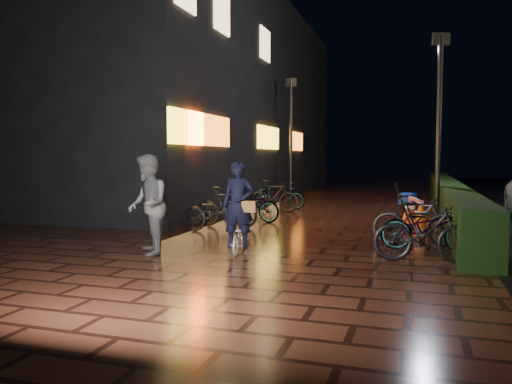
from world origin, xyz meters
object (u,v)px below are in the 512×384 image
(bystander_person, at_px, (148,205))
(cyclist, at_px, (239,219))
(traffic_barrier, at_px, (415,213))
(cart_assembly, at_px, (407,200))

(bystander_person, distance_m, cyclist, 1.72)
(bystander_person, bearing_deg, traffic_barrier, 104.00)
(traffic_barrier, height_order, cart_assembly, cart_assembly)
(bystander_person, relative_size, cyclist, 1.07)
(bystander_person, xyz_separation_m, traffic_barrier, (4.74, 5.39, -0.57))
(traffic_barrier, xyz_separation_m, cart_assembly, (-0.24, 1.97, 0.17))
(cyclist, bearing_deg, traffic_barrier, 56.39)
(bystander_person, bearing_deg, cyclist, 77.06)
(traffic_barrier, bearing_deg, bystander_person, -131.36)
(bystander_person, xyz_separation_m, cyclist, (1.58, 0.63, -0.29))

